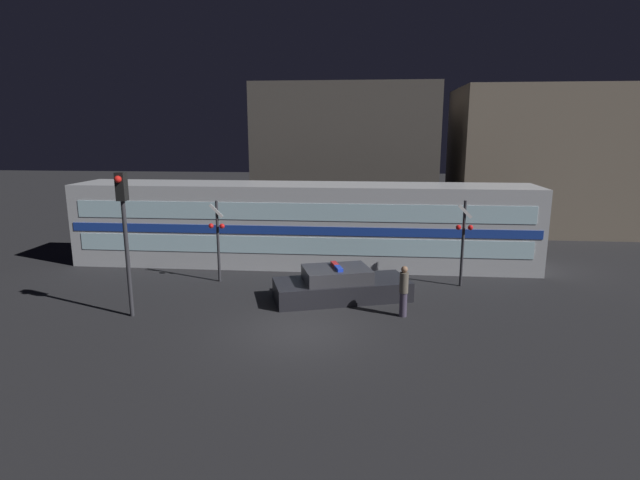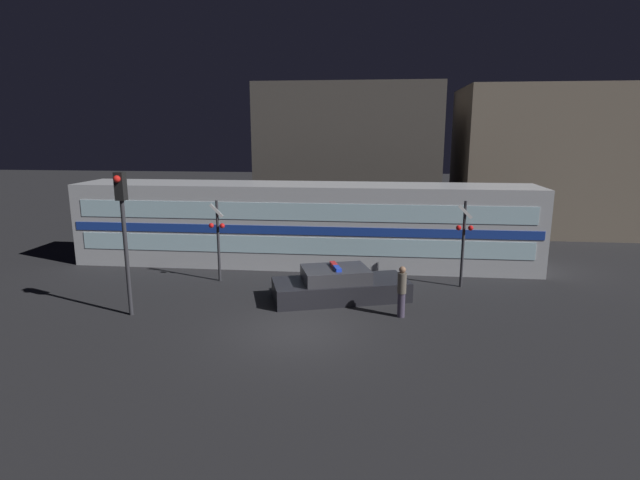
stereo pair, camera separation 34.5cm
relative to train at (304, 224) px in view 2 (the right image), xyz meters
name	(u,v)px [view 2 (the right image)]	position (x,y,z in m)	size (l,w,h in m)	color
ground_plane	(298,330)	(0.95, -7.97, -1.87)	(120.00, 120.00, 0.00)	black
train	(304,224)	(0.00, 0.00, 0.00)	(20.94, 2.97, 3.73)	#B7BABF
police_car	(339,286)	(2.03, -4.88, -1.38)	(5.27, 3.32, 1.31)	black
pedestrian	(402,291)	(4.21, -6.47, -0.97)	(0.29, 0.29, 1.75)	#3F384C
crossing_signal_near	(464,239)	(6.74, -2.90, 0.10)	(0.66, 0.28, 3.45)	#2D2D33
crossing_signal_far	(218,236)	(-3.07, -3.17, 0.05)	(0.66, 0.28, 3.36)	#2D2D33
traffic_light_corner	(123,218)	(-4.86, -7.30, 1.45)	(0.30, 0.46, 4.81)	#2D2D33
building_left	(348,158)	(1.53, 9.49, 2.56)	(10.99, 6.16, 8.86)	#47423D
building_center	(550,160)	(13.88, 9.80, 2.47)	(10.96, 6.94, 8.67)	#726656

